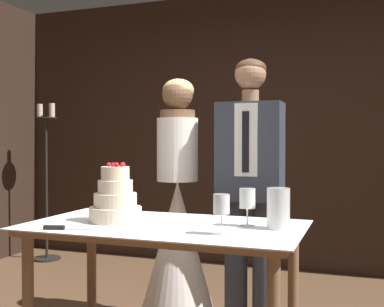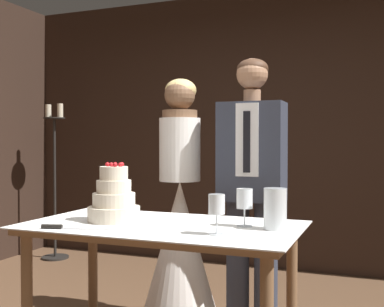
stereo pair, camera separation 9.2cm
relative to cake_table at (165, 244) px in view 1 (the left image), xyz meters
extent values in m
cube|color=black|center=(0.03, 2.46, 0.64)|extent=(5.55, 0.12, 2.69)
cylinder|color=brown|center=(-0.60, 0.29, -0.32)|extent=(0.06, 0.06, 0.77)
cylinder|color=brown|center=(0.60, 0.29, -0.32)|extent=(0.06, 0.06, 0.77)
cube|color=brown|center=(0.00, 0.00, 0.08)|extent=(1.32, 0.70, 0.03)
cube|color=white|center=(0.00, 0.00, 0.10)|extent=(1.38, 0.76, 0.01)
cylinder|color=beige|center=(-0.27, -0.01, 0.14)|extent=(0.27, 0.27, 0.08)
cylinder|color=beige|center=(-0.27, -0.01, 0.21)|extent=(0.22, 0.22, 0.07)
cylinder|color=beige|center=(-0.27, -0.01, 0.28)|extent=(0.18, 0.18, 0.07)
cylinder|color=beige|center=(-0.27, -0.01, 0.35)|extent=(0.15, 0.15, 0.07)
sphere|color=red|center=(-0.24, 0.00, 0.40)|extent=(0.02, 0.02, 0.02)
sphere|color=red|center=(-0.25, 0.03, 0.40)|extent=(0.02, 0.02, 0.02)
sphere|color=red|center=(-0.28, 0.03, 0.40)|extent=(0.02, 0.02, 0.02)
sphere|color=red|center=(-0.31, 0.00, 0.40)|extent=(0.02, 0.02, 0.02)
sphere|color=red|center=(-0.28, -0.02, 0.40)|extent=(0.02, 0.02, 0.02)
sphere|color=red|center=(-0.25, -0.04, 0.40)|extent=(0.02, 0.02, 0.02)
cube|color=silver|center=(-0.22, -0.25, 0.10)|extent=(0.33, 0.11, 0.00)
cylinder|color=black|center=(-0.43, -0.31, 0.11)|extent=(0.10, 0.05, 0.02)
cylinder|color=silver|center=(0.40, 0.09, 0.10)|extent=(0.08, 0.08, 0.00)
cylinder|color=silver|center=(0.40, 0.09, 0.15)|extent=(0.01, 0.01, 0.08)
cylinder|color=silver|center=(0.40, 0.09, 0.24)|extent=(0.08, 0.08, 0.10)
cylinder|color=maroon|center=(0.40, 0.09, 0.20)|extent=(0.06, 0.06, 0.03)
cylinder|color=silver|center=(0.34, -0.16, 0.10)|extent=(0.07, 0.07, 0.00)
cylinder|color=silver|center=(0.34, -0.16, 0.15)|extent=(0.01, 0.01, 0.09)
cylinder|color=silver|center=(0.34, -0.16, 0.24)|extent=(0.07, 0.07, 0.09)
cylinder|color=silver|center=(0.56, 0.06, 0.20)|extent=(0.11, 0.11, 0.20)
cylinder|color=beige|center=(0.56, 0.06, 0.14)|extent=(0.05, 0.05, 0.09)
sphere|color=#F9CC4C|center=(0.56, 0.06, 0.20)|extent=(0.02, 0.02, 0.02)
cone|color=white|center=(-0.25, 0.82, -0.23)|extent=(0.54, 0.54, 0.96)
cylinder|color=white|center=(-0.25, 0.82, 0.46)|extent=(0.28, 0.28, 0.43)
cylinder|color=brown|center=(-0.25, 0.82, 0.70)|extent=(0.24, 0.24, 0.05)
sphere|color=brown|center=(-0.25, 0.82, 0.84)|extent=(0.21, 0.21, 0.21)
ellipsoid|color=#D6B770|center=(-0.25, 0.84, 0.87)|extent=(0.21, 0.21, 0.16)
cylinder|color=#333847|center=(0.16, 0.82, -0.29)|extent=(0.15, 0.15, 0.84)
cylinder|color=#333847|center=(0.34, 0.82, -0.29)|extent=(0.15, 0.15, 0.84)
cube|color=#333847|center=(0.25, 0.82, 0.45)|extent=(0.41, 0.24, 0.63)
cube|color=white|center=(0.25, 0.70, 0.53)|extent=(0.14, 0.01, 0.46)
cube|color=black|center=(0.25, 0.69, 0.52)|extent=(0.04, 0.01, 0.38)
cylinder|color=#A37556|center=(0.25, 0.82, 0.81)|extent=(0.11, 0.11, 0.08)
sphere|color=#A37556|center=(0.25, 0.82, 0.95)|extent=(0.20, 0.20, 0.20)
ellipsoid|color=#472D1E|center=(0.25, 0.83, 0.98)|extent=(0.20, 0.20, 0.13)
cylinder|color=black|center=(-2.16, 1.96, -0.70)|extent=(0.28, 0.28, 0.02)
cylinder|color=black|center=(-2.16, 1.96, 0.04)|extent=(0.03, 0.03, 1.45)
cylinder|color=black|center=(-2.16, 1.96, 0.77)|extent=(0.22, 0.22, 0.01)
cylinder|color=beige|center=(-2.23, 1.96, 0.84)|extent=(0.06, 0.06, 0.14)
cylinder|color=beige|center=(-2.08, 1.96, 0.84)|extent=(0.06, 0.06, 0.14)
camera|label=1|loc=(0.94, -2.22, 0.51)|focal=45.00mm
camera|label=2|loc=(1.03, -2.19, 0.51)|focal=45.00mm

